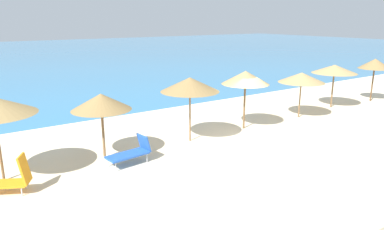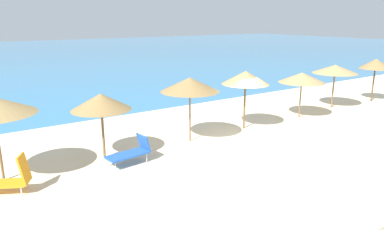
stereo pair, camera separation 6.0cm
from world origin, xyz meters
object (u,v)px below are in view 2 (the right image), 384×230
at_px(beach_umbrella_2, 101,102).
at_px(lounge_chair_1, 8,179).
at_px(beach_umbrella_7, 376,64).
at_px(lounge_chair_0, 131,152).
at_px(beach_umbrella_4, 246,78).
at_px(beach_umbrella_5, 302,78).
at_px(beach_umbrella_6, 335,69).
at_px(beach_umbrella_3, 190,85).

bearing_deg(beach_umbrella_2, lounge_chair_1, -161.65).
bearing_deg(beach_umbrella_7, lounge_chair_0, -177.24).
bearing_deg(lounge_chair_1, lounge_chair_0, -62.17).
bearing_deg(lounge_chair_0, beach_umbrella_2, 23.09).
height_order(beach_umbrella_4, beach_umbrella_7, beach_umbrella_4).
distance_m(beach_umbrella_7, lounge_chair_1, 21.19).
bearing_deg(beach_umbrella_5, beach_umbrella_6, 7.08).
xyz_separation_m(beach_umbrella_3, lounge_chair_1, (-7.20, -0.93, -2.01)).
xyz_separation_m(beach_umbrella_5, beach_umbrella_6, (3.40, 0.42, 0.13)).
bearing_deg(lounge_chair_0, beach_umbrella_5, -92.32).
relative_size(beach_umbrella_5, beach_umbrella_7, 0.89).
bearing_deg(lounge_chair_0, beach_umbrella_3, -81.20).
distance_m(beach_umbrella_4, beach_umbrella_7, 10.73).
xyz_separation_m(beach_umbrella_3, beach_umbrella_5, (6.95, -0.08, -0.33)).
height_order(beach_umbrella_2, beach_umbrella_5, beach_umbrella_2).
bearing_deg(lounge_chair_1, beach_umbrella_6, -58.74).
distance_m(beach_umbrella_6, lounge_chair_1, 17.69).
xyz_separation_m(beach_umbrella_3, lounge_chair_0, (-3.15, -0.88, -2.02)).
height_order(beach_umbrella_7, lounge_chair_0, beach_umbrella_7).
relative_size(beach_umbrella_2, lounge_chair_0, 1.50).
xyz_separation_m(beach_umbrella_4, beach_umbrella_5, (3.80, -0.15, -0.32)).
relative_size(beach_umbrella_2, lounge_chair_1, 1.47).
height_order(lounge_chair_0, lounge_chair_1, lounge_chair_1).
xyz_separation_m(beach_umbrella_5, lounge_chair_1, (-14.16, -0.85, -1.68)).
relative_size(beach_umbrella_6, lounge_chair_0, 1.55).
height_order(beach_umbrella_2, beach_umbrella_4, beach_umbrella_4).
relative_size(beach_umbrella_2, beach_umbrella_7, 0.92).
distance_m(beach_umbrella_5, beach_umbrella_7, 6.93).
xyz_separation_m(beach_umbrella_2, lounge_chair_1, (-3.43, -1.14, -1.72)).
height_order(beach_umbrella_5, beach_umbrella_7, beach_umbrella_7).
height_order(beach_umbrella_3, beach_umbrella_6, beach_umbrella_3).
height_order(beach_umbrella_2, beach_umbrella_7, beach_umbrella_7).
relative_size(beach_umbrella_3, beach_umbrella_7, 1.03).
distance_m(beach_umbrella_2, lounge_chair_1, 4.00).
height_order(beach_umbrella_6, beach_umbrella_7, beach_umbrella_7).
distance_m(beach_umbrella_6, lounge_chair_0, 13.67).
height_order(beach_umbrella_5, beach_umbrella_6, beach_umbrella_6).
bearing_deg(beach_umbrella_7, beach_umbrella_3, 179.75).
height_order(beach_umbrella_7, lounge_chair_1, beach_umbrella_7).
height_order(beach_umbrella_3, beach_umbrella_4, beach_umbrella_4).
bearing_deg(beach_umbrella_2, beach_umbrella_6, 0.55).
height_order(beach_umbrella_4, beach_umbrella_5, beach_umbrella_4).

